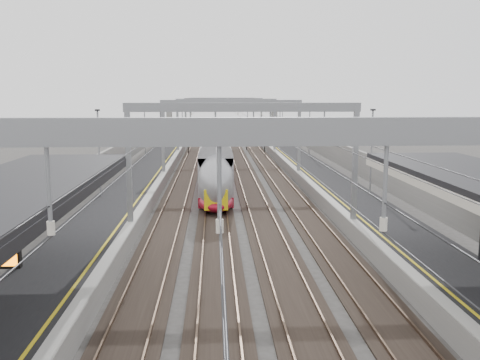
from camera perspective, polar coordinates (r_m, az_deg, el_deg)
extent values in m
cube|color=black|center=(53.31, -9.65, 0.79)|extent=(4.00, 120.00, 1.00)
cube|color=black|center=(53.78, 7.53, 0.91)|extent=(4.00, 120.00, 1.00)
cube|color=black|center=(53.07, -5.88, 0.33)|extent=(2.40, 140.00, 0.08)
cube|color=brown|center=(53.10, -6.66, 0.42)|extent=(0.07, 140.00, 0.14)
cube|color=brown|center=(53.02, -5.10, 0.44)|extent=(0.07, 140.00, 0.14)
cube|color=black|center=(52.99, -2.64, 0.36)|extent=(2.40, 140.00, 0.08)
cube|color=brown|center=(52.98, -3.42, 0.45)|extent=(0.07, 140.00, 0.14)
cube|color=brown|center=(52.98, -1.86, 0.46)|extent=(0.07, 140.00, 0.14)
cube|color=black|center=(53.08, 0.60, 0.38)|extent=(2.40, 140.00, 0.08)
cube|color=brown|center=(53.03, -0.18, 0.47)|extent=(0.07, 140.00, 0.14)
cube|color=brown|center=(53.11, 1.38, 0.48)|extent=(0.07, 140.00, 0.14)
cube|color=black|center=(53.34, 3.82, 0.41)|extent=(2.40, 140.00, 0.08)
cube|color=brown|center=(53.25, 3.05, 0.50)|extent=(0.07, 140.00, 0.14)
cube|color=brown|center=(53.41, 4.59, 0.51)|extent=(0.07, 140.00, 0.14)
cube|color=gray|center=(9.55, 6.83, 5.16)|extent=(13.00, 0.25, 0.50)
cube|color=gray|center=(29.99, -11.79, 1.75)|extent=(0.28, 0.28, 6.60)
cube|color=gray|center=(30.65, 12.17, 1.89)|extent=(0.28, 0.28, 6.60)
cube|color=gray|center=(29.44, 0.33, 7.76)|extent=(13.00, 0.25, 0.50)
cube|color=gray|center=(49.75, -8.22, 4.65)|extent=(0.28, 0.28, 6.60)
cube|color=gray|center=(50.15, 6.31, 4.72)|extent=(0.28, 0.28, 6.60)
cube|color=gray|center=(49.42, -0.93, 8.26)|extent=(13.00, 0.25, 0.50)
cube|color=gray|center=(69.65, -6.68, 5.90)|extent=(0.28, 0.28, 6.60)
cube|color=gray|center=(69.93, 3.74, 5.95)|extent=(0.28, 0.28, 6.60)
cube|color=gray|center=(69.41, -1.47, 8.46)|extent=(13.00, 0.25, 0.50)
cube|color=gray|center=(89.59, -5.82, 6.58)|extent=(0.28, 0.28, 6.60)
cube|color=gray|center=(89.81, 2.29, 6.63)|extent=(0.28, 0.28, 6.60)
cube|color=gray|center=(89.41, -1.77, 8.58)|extent=(13.00, 0.25, 0.50)
cube|color=gray|center=(107.56, -5.31, 6.99)|extent=(0.28, 0.28, 6.60)
cube|color=gray|center=(107.74, 1.45, 7.02)|extent=(0.28, 0.28, 6.60)
cube|color=gray|center=(107.41, -1.94, 8.64)|extent=(13.00, 0.25, 0.50)
cylinder|color=#262628|center=(57.52, -5.70, 6.47)|extent=(0.03, 140.00, 0.03)
cylinder|color=#262628|center=(57.45, -2.69, 6.50)|extent=(0.03, 140.00, 0.03)
cylinder|color=#262628|center=(57.53, 0.32, 6.52)|extent=(0.03, 140.00, 0.03)
cylinder|color=#262628|center=(57.77, 3.31, 6.51)|extent=(0.03, 140.00, 0.03)
cylinder|color=black|center=(23.41, -23.03, -4.02)|extent=(0.20, 0.20, 4.00)
cube|color=gray|center=(107.42, -1.94, 8.03)|extent=(22.00, 2.20, 1.40)
cube|color=gray|center=(107.87, -7.55, 6.31)|extent=(1.00, 2.20, 6.20)
cube|color=gray|center=(108.18, 3.68, 6.38)|extent=(1.00, 2.20, 6.20)
cube|color=gray|center=(53.65, -13.07, 1.92)|extent=(0.30, 120.00, 3.20)
cube|color=gray|center=(54.30, 10.88, 2.08)|extent=(0.30, 120.00, 3.20)
cube|color=maroon|center=(47.74, -2.63, 0.05)|extent=(2.49, 21.18, 0.74)
cube|color=gray|center=(47.50, -2.64, 2.13)|extent=(2.49, 21.18, 2.76)
cube|color=black|center=(40.49, -2.59, -2.01)|extent=(1.84, 2.21, 0.46)
cube|color=maroon|center=(69.10, -2.68, 2.82)|extent=(2.49, 21.18, 0.74)
cube|color=gray|center=(68.94, -2.69, 4.26)|extent=(2.49, 21.18, 2.76)
cube|color=black|center=(61.77, -2.66, 1.80)|extent=(1.84, 2.21, 0.46)
ellipsoid|color=gray|center=(36.87, -2.59, -0.29)|extent=(2.49, 4.79, 3.87)
cube|color=yellow|center=(35.07, -2.57, -2.15)|extent=(1.57, 0.12, 1.38)
cube|color=black|center=(35.24, -2.59, 0.19)|extent=(1.47, 0.54, 0.87)
cylinder|color=black|center=(74.34, -5.55, 3.94)|extent=(0.12, 0.12, 3.00)
cube|color=black|center=(74.22, -5.57, 5.17)|extent=(0.32, 0.22, 0.75)
sphere|color=#0CE526|center=(74.08, -5.58, 5.28)|extent=(0.16, 0.16, 0.16)
cylinder|color=black|center=(79.33, 0.71, 4.30)|extent=(0.12, 0.12, 3.00)
cube|color=black|center=(79.22, 0.71, 5.45)|extent=(0.32, 0.22, 0.75)
sphere|color=red|center=(79.08, 0.71, 5.56)|extent=(0.16, 0.16, 0.16)
cylinder|color=black|center=(74.29, 2.65, 3.97)|extent=(0.12, 0.12, 3.00)
cube|color=black|center=(74.17, 2.66, 5.20)|extent=(0.32, 0.22, 0.75)
sphere|color=red|center=(74.03, 2.67, 5.31)|extent=(0.16, 0.16, 0.16)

